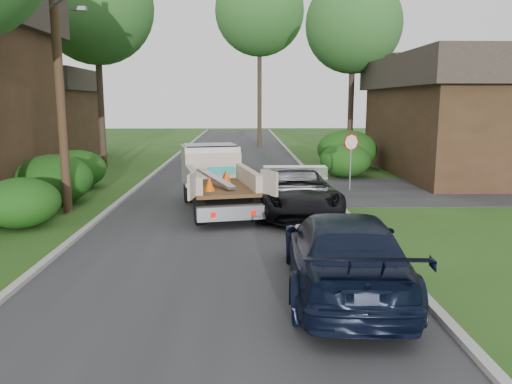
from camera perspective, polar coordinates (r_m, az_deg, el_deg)
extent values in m
plane|color=#234A15|center=(12.70, -4.14, -7.16)|extent=(120.00, 120.00, 0.00)
cube|color=#28282B|center=(22.44, -3.00, 0.55)|extent=(8.00, 90.00, 0.02)
cube|color=#28282B|center=(24.29, 26.52, 0.22)|extent=(16.00, 7.00, 0.02)
cube|color=#9E9E99|center=(22.90, -13.31, 0.62)|extent=(0.20, 90.00, 0.12)
cube|color=#9E9E99|center=(22.69, 7.40, 0.73)|extent=(0.20, 90.00, 0.12)
cylinder|color=slate|center=(21.78, 10.73, 2.73)|extent=(0.06, 0.06, 2.00)
cylinder|color=#B20A0A|center=(21.67, 10.82, 5.62)|extent=(0.71, 0.32, 0.76)
cylinder|color=#382619|center=(18.19, -21.68, 13.37)|extent=(0.30, 0.30, 10.00)
cube|color=slate|center=(17.09, -19.60, 19.15)|extent=(0.45, 0.20, 0.12)
cube|color=#362516|center=(36.93, -24.14, 7.01)|extent=(7.00, 7.00, 4.50)
cube|color=#332B26|center=(36.92, -24.48, 11.58)|extent=(7.56, 7.56, 1.40)
cube|color=#332B26|center=(36.96, -24.56, 12.66)|extent=(1.05, 7.56, 0.20)
cube|color=#362516|center=(28.95, 24.03, 6.35)|extent=(9.00, 12.00, 4.50)
cube|color=#332B26|center=(28.94, 24.48, 12.37)|extent=(9.72, 12.96, 1.60)
cube|color=#332B26|center=(29.00, 24.60, 13.95)|extent=(9.72, 1.80, 0.20)
ellipsoid|color=#1B4710|center=(16.84, -25.27, -1.10)|extent=(2.34, 2.34, 1.53)
ellipsoid|color=#1B4710|center=(20.11, -22.14, 1.34)|extent=(2.86, 2.86, 1.87)
ellipsoid|color=#1B4710|center=(23.49, -19.86, 2.47)|extent=(2.60, 2.60, 1.70)
ellipsoid|color=#1B4710|center=(25.81, 10.16, 3.58)|extent=(2.60, 2.60, 1.70)
ellipsoid|color=#1B4710|center=(28.85, 10.35, 4.78)|extent=(3.38, 3.38, 2.21)
cylinder|color=#2D2119|center=(30.21, -17.39, 11.17)|extent=(0.36, 0.36, 9.00)
sphere|color=#215720|center=(30.65, -17.87, 19.60)|extent=(6.40, 6.40, 6.40)
cylinder|color=#2D2119|center=(32.84, 10.82, 10.91)|extent=(0.36, 0.36, 8.50)
sphere|color=#215720|center=(33.17, 11.08, 18.27)|extent=(6.00, 6.00, 6.00)
cylinder|color=#2D2119|center=(42.16, 0.41, 12.62)|extent=(0.36, 0.36, 11.00)
sphere|color=#215720|center=(42.74, 0.42, 20.01)|extent=(7.20, 7.20, 7.20)
cylinder|color=black|center=(19.13, -7.74, 0.03)|extent=(0.45, 0.89, 0.85)
cylinder|color=black|center=(19.38, -2.49, 0.25)|extent=(0.45, 0.89, 0.85)
cylinder|color=black|center=(15.65, -6.47, -2.24)|extent=(0.45, 0.89, 0.85)
cylinder|color=black|center=(15.95, -0.08, -1.94)|extent=(0.45, 0.89, 0.85)
cube|color=black|center=(17.56, -4.32, -0.30)|extent=(2.95, 5.72, 0.23)
cube|color=silver|center=(19.36, -5.26, 3.16)|extent=(2.37, 2.08, 1.46)
cube|color=black|center=(19.31, -5.29, 4.68)|extent=(2.20, 1.91, 0.52)
cube|color=#472D19|center=(16.86, -3.99, 0.49)|extent=(2.71, 3.73, 0.11)
cube|color=beige|center=(18.43, -4.86, 2.95)|extent=(2.04, 0.51, 0.94)
cube|color=beige|center=(16.68, -7.19, 1.48)|extent=(0.88, 3.18, 0.56)
cube|color=beige|center=(16.98, -0.87, 1.71)|extent=(0.88, 3.18, 0.56)
cube|color=silver|center=(14.99, -2.71, -2.38)|extent=(2.18, 0.76, 0.42)
cube|color=#B20505|center=(14.73, -4.93, -2.64)|extent=(0.15, 0.07, 0.15)
cube|color=#B20505|center=(14.95, -0.29, -2.41)|extent=(0.15, 0.07, 0.15)
cube|color=beige|center=(14.80, -7.32, 0.72)|extent=(0.20, 0.85, 0.75)
cube|color=beige|center=(15.21, 1.51, 1.06)|extent=(0.51, 0.76, 0.75)
cube|color=silver|center=(16.87, -4.68, 1.59)|extent=(1.45, 2.25, 0.43)
cone|color=#F2590A|center=(15.91, -5.34, 0.95)|extent=(0.40, 0.40, 0.47)
cone|color=#F2590A|center=(17.41, -3.38, 1.78)|extent=(0.40, 0.40, 0.47)
cube|color=#148C84|center=(18.26, -4.01, 2.47)|extent=(1.03, 0.30, 0.27)
imported|color=black|center=(17.16, 4.56, 0.10)|extent=(2.77, 5.66, 1.55)
imported|color=black|center=(10.26, 9.93, -6.83)|extent=(2.64, 5.73, 1.62)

